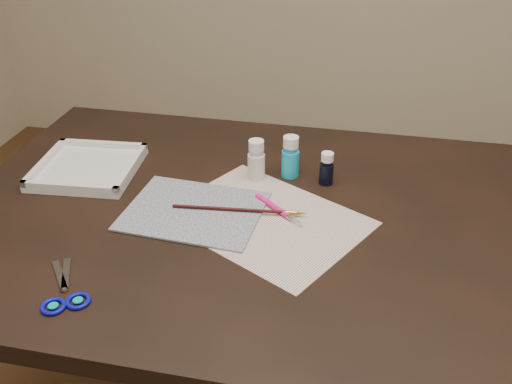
% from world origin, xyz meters
% --- Properties ---
extents(table, '(1.30, 0.90, 0.75)m').
position_xyz_m(table, '(0.00, 0.00, 0.38)').
color(table, black).
rests_on(table, ground).
extents(paper, '(0.48, 0.44, 0.00)m').
position_xyz_m(paper, '(0.02, -0.02, 0.75)').
color(paper, white).
rests_on(paper, table).
extents(canvas, '(0.30, 0.24, 0.00)m').
position_xyz_m(canvas, '(-0.13, -0.03, 0.75)').
color(canvas, black).
rests_on(canvas, paper).
extents(paint_bottle_white, '(0.05, 0.05, 0.10)m').
position_xyz_m(paint_bottle_white, '(-0.03, 0.14, 0.80)').
color(paint_bottle_white, silver).
rests_on(paint_bottle_white, table).
extents(paint_bottle_cyan, '(0.04, 0.04, 0.10)m').
position_xyz_m(paint_bottle_cyan, '(0.05, 0.17, 0.80)').
color(paint_bottle_cyan, '#16A7D3').
rests_on(paint_bottle_cyan, table).
extents(paint_bottle_navy, '(0.04, 0.04, 0.08)m').
position_xyz_m(paint_bottle_navy, '(0.13, 0.15, 0.79)').
color(paint_bottle_navy, black).
rests_on(paint_bottle_navy, table).
extents(paintbrush, '(0.29, 0.04, 0.01)m').
position_xyz_m(paintbrush, '(-0.03, -0.01, 0.76)').
color(paintbrush, black).
rests_on(paintbrush, canvas).
extents(craft_knife, '(0.12, 0.11, 0.01)m').
position_xyz_m(craft_knife, '(0.05, 0.01, 0.76)').
color(craft_knife, '#F41A8A').
rests_on(craft_knife, paper).
extents(scissors, '(0.17, 0.18, 0.01)m').
position_xyz_m(scissors, '(-0.29, -0.31, 0.75)').
color(scissors, silver).
rests_on(scissors, table).
extents(palette_tray, '(0.24, 0.24, 0.03)m').
position_xyz_m(palette_tray, '(-0.43, 0.09, 0.76)').
color(palette_tray, silver).
rests_on(palette_tray, table).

